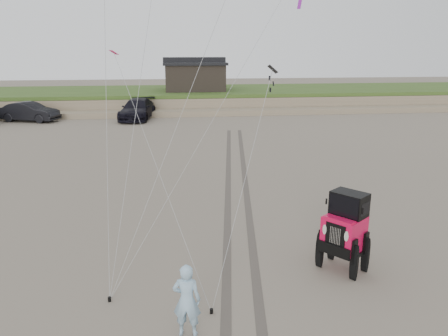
# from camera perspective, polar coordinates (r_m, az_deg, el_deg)

# --- Properties ---
(ground) EXTENTS (160.00, 160.00, 0.00)m
(ground) POSITION_cam_1_polar(r_m,az_deg,el_deg) (11.05, -2.28, -17.51)
(ground) COLOR #6B6054
(ground) RESTS_ON ground
(dune_ridge) EXTENTS (160.00, 14.25, 1.73)m
(dune_ridge) POSITION_cam_1_polar(r_m,az_deg,el_deg) (47.04, -6.33, 9.01)
(dune_ridge) COLOR #7A6B54
(dune_ridge) RESTS_ON ground
(cabin) EXTENTS (6.40, 5.40, 3.35)m
(cabin) POSITION_cam_1_polar(r_m,az_deg,el_deg) (46.41, -3.88, 11.97)
(cabin) COLOR black
(cabin) RESTS_ON dune_ridge
(truck_b) EXTENTS (5.22, 3.22, 1.62)m
(truck_b) POSITION_cam_1_polar(r_m,az_deg,el_deg) (40.40, -24.07, 6.71)
(truck_b) COLOR black
(truck_b) RESTS_ON ground
(truck_c) EXTENTS (3.28, 6.21, 1.72)m
(truck_c) POSITION_cam_1_polar(r_m,az_deg,el_deg) (38.88, -11.25, 7.53)
(truck_c) COLOR black
(truck_c) RESTS_ON ground
(jeep) EXTENTS (5.04, 4.63, 1.79)m
(jeep) POSITION_cam_1_polar(r_m,az_deg,el_deg) (12.62, 15.33, -9.05)
(jeep) COLOR #DA0C40
(jeep) RESTS_ON ground
(man) EXTENTS (0.68, 0.52, 1.67)m
(man) POSITION_cam_1_polar(r_m,az_deg,el_deg) (9.71, -4.89, -16.83)
(man) COLOR #8CC1D9
(man) RESTS_ON ground
(stake_main) EXTENTS (0.08, 0.08, 0.12)m
(stake_main) POSITION_cam_1_polar(r_m,az_deg,el_deg) (11.51, -14.73, -16.25)
(stake_main) COLOR black
(stake_main) RESTS_ON ground
(stake_aux) EXTENTS (0.08, 0.08, 0.12)m
(stake_aux) POSITION_cam_1_polar(r_m,az_deg,el_deg) (10.75, -1.64, -18.17)
(stake_aux) COLOR black
(stake_aux) RESTS_ON ground
(tire_tracks) EXTENTS (5.22, 29.74, 0.01)m
(tire_tracks) POSITION_cam_1_polar(r_m,az_deg,el_deg) (18.46, 1.75, -3.55)
(tire_tracks) COLOR #4C443D
(tire_tracks) RESTS_ON ground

